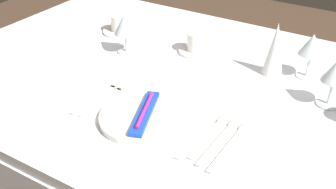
{
  "coord_description": "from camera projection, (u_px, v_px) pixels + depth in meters",
  "views": [
    {
      "loc": [
        0.51,
        -1.02,
        1.41
      ],
      "look_at": [
        -0.04,
        -0.13,
        0.76
      ],
      "focal_mm": 45.02,
      "sensor_mm": 36.0,
      "label": 1
    }
  ],
  "objects": [
    {
      "name": "wine_glass_centre",
      "position": [
        335.0,
        74.0,
        1.17
      ],
      "size": [
        0.07,
        0.07,
        0.14
      ],
      "color": "silver",
      "rests_on": "dining_table"
    },
    {
      "name": "fork_outer",
      "position": [
        107.0,
        98.0,
        1.25
      ],
      "size": [
        0.02,
        0.21,
        0.0
      ],
      "color": "beige",
      "rests_on": "dining_table"
    },
    {
      "name": "spoon_soup",
      "position": [
        213.0,
        130.0,
        1.11
      ],
      "size": [
        0.03,
        0.22,
        0.01
      ],
      "color": "beige",
      "rests_on": "dining_table"
    },
    {
      "name": "spoon_tea",
      "position": [
        233.0,
        141.0,
        1.07
      ],
      "size": [
        0.03,
        0.23,
        0.01
      ],
      "color": "beige",
      "rests_on": "dining_table"
    },
    {
      "name": "napkin_folded",
      "position": [
        275.0,
        49.0,
        1.34
      ],
      "size": [
        0.07,
        0.07,
        0.18
      ],
      "primitive_type": "cone",
      "color": "white",
      "rests_on": "dining_table"
    },
    {
      "name": "dinner_plate",
      "position": [
        145.0,
        117.0,
        1.15
      ],
      "size": [
        0.25,
        0.25,
        0.02
      ],
      "primitive_type": "cylinder",
      "color": "white",
      "rests_on": "dining_table"
    },
    {
      "name": "toothbrush_package",
      "position": [
        145.0,
        112.0,
        1.14
      ],
      "size": [
        0.11,
        0.21,
        0.02
      ],
      "color": "blue",
      "rests_on": "dinner_plate"
    },
    {
      "name": "saucer_right",
      "position": [
        197.0,
        51.0,
        1.52
      ],
      "size": [
        0.13,
        0.13,
        0.01
      ],
      "primitive_type": "cylinder",
      "color": "white",
      "rests_on": "dining_table"
    },
    {
      "name": "wine_glass_right",
      "position": [
        125.0,
        25.0,
        1.46
      ],
      "size": [
        0.08,
        0.08,
        0.15
      ],
      "color": "silver",
      "rests_on": "dining_table"
    },
    {
      "name": "saucer_far",
      "position": [
        121.0,
        31.0,
        1.67
      ],
      "size": [
        0.14,
        0.14,
        0.01
      ],
      "primitive_type": "cylinder",
      "color": "white",
      "rests_on": "dining_table"
    },
    {
      "name": "spoon_dessert",
      "position": [
        223.0,
        136.0,
        1.09
      ],
      "size": [
        0.03,
        0.22,
        0.01
      ],
      "color": "beige",
      "rests_on": "dining_table"
    },
    {
      "name": "fork_inner",
      "position": [
        99.0,
        96.0,
        1.26
      ],
      "size": [
        0.03,
        0.22,
        0.0
      ],
      "color": "beige",
      "rests_on": "dining_table"
    },
    {
      "name": "dining_table",
      "position": [
        199.0,
        106.0,
        1.36
      ],
      "size": [
        1.8,
        1.11,
        0.74
      ],
      "color": "white",
      "rests_on": "ground"
    },
    {
      "name": "wine_glass_left",
      "position": [
        312.0,
        47.0,
        1.31
      ],
      "size": [
        0.08,
        0.08,
        0.15
      ],
      "color": "silver",
      "rests_on": "dining_table"
    },
    {
      "name": "coffee_cup_right",
      "position": [
        198.0,
        42.0,
        1.5
      ],
      "size": [
        0.1,
        0.07,
        0.07
      ],
      "color": "white",
      "rests_on": "saucer_right"
    },
    {
      "name": "coffee_cup_far",
      "position": [
        121.0,
        23.0,
        1.65
      ],
      "size": [
        0.1,
        0.08,
        0.06
      ],
      "color": "white",
      "rests_on": "saucer_far"
    },
    {
      "name": "dinner_knife",
      "position": [
        197.0,
        136.0,
        1.09
      ],
      "size": [
        0.02,
        0.23,
        0.0
      ],
      "color": "beige",
      "rests_on": "dining_table"
    }
  ]
}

